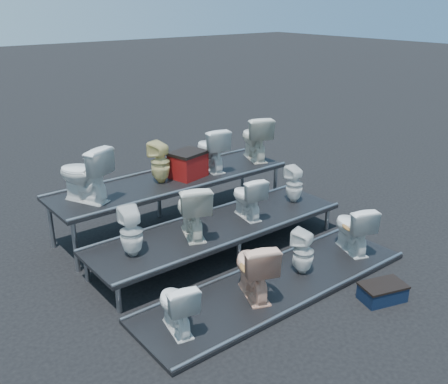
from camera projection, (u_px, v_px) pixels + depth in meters
ground at (219, 252)px, 7.86m from camera, size 80.00×80.00×0.00m
tier_front at (277, 285)px, 6.89m from camera, size 4.20×1.20×0.06m
tier_mid at (219, 239)px, 7.77m from camera, size 4.20×1.20×0.46m
tier_back at (173, 202)px, 8.65m from camera, size 4.20×1.20×0.86m
toilet_0 at (176, 305)px, 5.81m from camera, size 0.50×0.72×0.67m
toilet_1 at (254, 268)px, 6.49m from camera, size 0.72×0.91×0.81m
toilet_2 at (303, 252)px, 7.05m from camera, size 0.37×0.38×0.66m
toilet_3 at (353, 228)px, 7.67m from camera, size 0.67×0.86×0.77m
toilet_4 at (131, 232)px, 6.70m from camera, size 0.37×0.37×0.69m
toilet_5 at (192, 209)px, 7.25m from camera, size 0.73×0.92×0.82m
toilet_6 at (247, 197)px, 7.89m from camera, size 0.49×0.73×0.68m
toilet_7 at (294, 184)px, 8.52m from camera, size 0.31×0.32×0.63m
toilet_8 at (84, 174)px, 7.45m from camera, size 0.79×0.97×0.86m
toilet_9 at (160, 162)px, 8.24m from camera, size 0.39×0.39×0.69m
toilet_10 at (211, 149)px, 8.83m from camera, size 0.56×0.83×0.78m
toilet_11 at (255, 137)px, 9.43m from camera, size 0.74×0.94×0.84m
red_crate at (188, 166)px, 8.54m from camera, size 0.65×0.57×0.41m
step_stool at (382, 293)px, 6.58m from camera, size 0.65×0.50×0.21m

